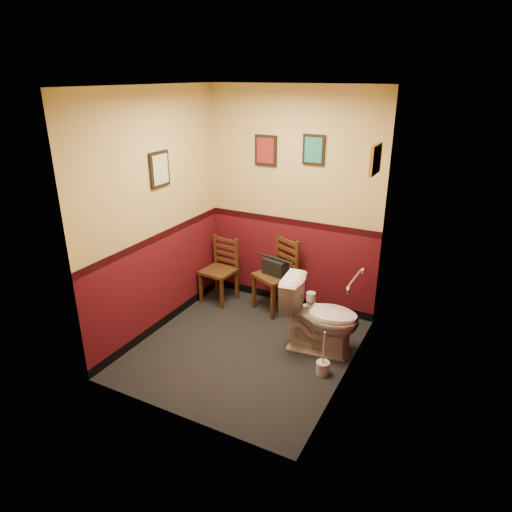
{
  "coord_description": "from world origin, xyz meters",
  "views": [
    {
      "loc": [
        2.06,
        -3.73,
        2.8
      ],
      "look_at": [
        0.0,
        0.25,
        1.0
      ],
      "focal_mm": 32.0,
      "sensor_mm": 36.0,
      "label": 1
    }
  ],
  "objects": [
    {
      "name": "framed_print_left",
      "position": [
        -1.08,
        0.1,
        1.85
      ],
      "size": [
        0.04,
        0.3,
        0.38
      ],
      "color": "black",
      "rests_on": "wall_left"
    },
    {
      "name": "framed_print_back_a",
      "position": [
        -0.35,
        1.18,
        1.95
      ],
      "size": [
        0.28,
        0.04,
        0.36
      ],
      "color": "black",
      "rests_on": "wall_back"
    },
    {
      "name": "framed_print_back_b",
      "position": [
        0.25,
        1.18,
        2.0
      ],
      "size": [
        0.26,
        0.04,
        0.34
      ],
      "color": "black",
      "rests_on": "wall_back"
    },
    {
      "name": "floor",
      "position": [
        0.0,
        0.0,
        0.0
      ],
      "size": [
        2.2,
        2.4,
        0.0
      ],
      "primitive_type": "cube",
      "color": "black",
      "rests_on": "ground"
    },
    {
      "name": "toilet",
      "position": [
        0.72,
        0.34,
        0.41
      ],
      "size": [
        0.87,
        0.55,
        0.81
      ],
      "primitive_type": "imported",
      "rotation": [
        0.0,
        0.0,
        1.68
      ],
      "color": "white",
      "rests_on": "floor"
    },
    {
      "name": "chair_left",
      "position": [
        -0.85,
        0.88,
        0.42
      ],
      "size": [
        0.43,
        0.43,
        0.84
      ],
      "rotation": [
        0.0,
        0.0,
        -0.09
      ],
      "color": "brown",
      "rests_on": "floor"
    },
    {
      "name": "toilet_brush",
      "position": [
        0.9,
        -0.05,
        0.08
      ],
      "size": [
        0.13,
        0.13,
        0.48
      ],
      "color": "silver",
      "rests_on": "floor"
    },
    {
      "name": "grab_bar",
      "position": [
        1.07,
        0.25,
        0.95
      ],
      "size": [
        0.05,
        0.56,
        0.06
      ],
      "color": "silver",
      "rests_on": "wall_right"
    },
    {
      "name": "handbag",
      "position": [
        -0.1,
        0.96,
        0.58
      ],
      "size": [
        0.34,
        0.22,
        0.23
      ],
      "rotation": [
        0.0,
        0.0,
        -0.24
      ],
      "color": "black",
      "rests_on": "chair_right"
    },
    {
      "name": "wall_back",
      "position": [
        0.0,
        1.2,
        1.35
      ],
      "size": [
        2.2,
        0.0,
        2.7
      ],
      "primitive_type": "cube",
      "rotation": [
        1.57,
        0.0,
        0.0
      ],
      "color": "#500E17",
      "rests_on": "ground"
    },
    {
      "name": "framed_print_right",
      "position": [
        1.08,
        0.6,
        2.05
      ],
      "size": [
        0.04,
        0.34,
        0.28
      ],
      "color": "olive",
      "rests_on": "wall_right"
    },
    {
      "name": "tp_stack",
      "position": [
        0.37,
        1.03,
        0.13
      ],
      "size": [
        0.24,
        0.15,
        0.31
      ],
      "color": "silver",
      "rests_on": "floor"
    },
    {
      "name": "wall_front",
      "position": [
        0.0,
        -1.2,
        1.35
      ],
      "size": [
        2.2,
        0.0,
        2.7
      ],
      "primitive_type": "cube",
      "rotation": [
        -1.57,
        0.0,
        0.0
      ],
      "color": "#500E17",
      "rests_on": "ground"
    },
    {
      "name": "chair_right",
      "position": [
        -0.08,
        1.0,
        0.46
      ],
      "size": [
        0.57,
        0.57,
        0.93
      ],
      "rotation": [
        0.0,
        0.0,
        -0.43
      ],
      "color": "brown",
      "rests_on": "floor"
    },
    {
      "name": "ceiling",
      "position": [
        0.0,
        0.0,
        2.7
      ],
      "size": [
        2.2,
        2.4,
        0.0
      ],
      "primitive_type": "cube",
      "rotation": [
        3.14,
        0.0,
        0.0
      ],
      "color": "silver",
      "rests_on": "ground"
    },
    {
      "name": "wall_left",
      "position": [
        -1.1,
        0.0,
        1.35
      ],
      "size": [
        0.0,
        2.4,
        2.7
      ],
      "primitive_type": "cube",
      "rotation": [
        1.57,
        0.0,
        1.57
      ],
      "color": "#500E17",
      "rests_on": "ground"
    },
    {
      "name": "wall_right",
      "position": [
        1.1,
        0.0,
        1.35
      ],
      "size": [
        0.0,
        2.4,
        2.7
      ],
      "primitive_type": "cube",
      "rotation": [
        1.57,
        0.0,
        -1.57
      ],
      "color": "#500E17",
      "rests_on": "ground"
    }
  ]
}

